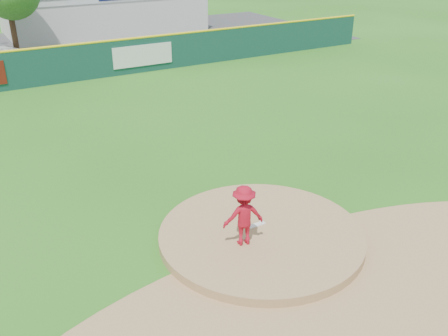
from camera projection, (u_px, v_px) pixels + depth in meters
ground at (261, 239)px, 13.47m from camera, size 120.00×120.00×0.00m
pitchers_mound at (261, 239)px, 13.47m from camera, size 5.50×5.50×0.50m
pitching_rubber at (255, 225)px, 13.59m from camera, size 0.60×0.15×0.04m
infield_dirt_arc at (336, 304)px, 11.13m from camera, size 15.40×15.40×0.01m
parking_lot at (44, 50)px, 34.55m from camera, size 44.00×16.00×0.02m
pitcher at (244, 216)px, 12.52m from camera, size 1.17×0.84×1.63m
pool_building_grp at (103, 10)px, 40.45m from camera, size 15.20×8.20×3.31m
fence_banners at (62, 65)px, 26.65m from camera, size 12.86×0.04×1.20m
outfield_fence at (77, 61)px, 27.06m from camera, size 40.00×0.14×2.07m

